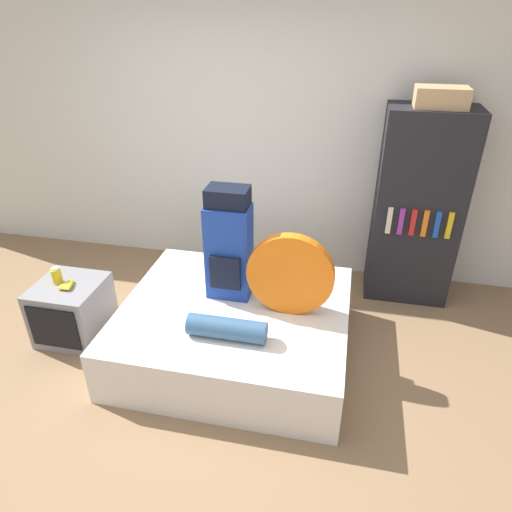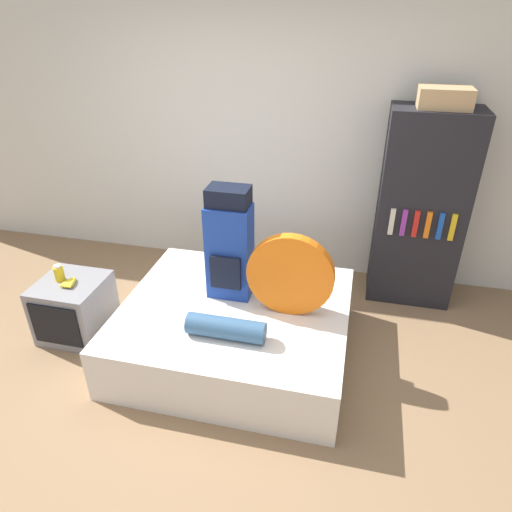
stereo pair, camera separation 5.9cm
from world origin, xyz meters
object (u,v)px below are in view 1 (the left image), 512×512
at_px(canister, 57,276).
at_px(backpack, 229,246).
at_px(television, 73,310).
at_px(tent_bag, 290,275).
at_px(bookshelf, 417,208).
at_px(cardboard_box, 441,97).
at_px(sleeping_roll, 227,328).

bearing_deg(canister, backpack, 10.23).
bearing_deg(television, tent_bag, 3.99).
bearing_deg(tent_bag, bookshelf, 49.92).
relative_size(canister, bookshelf, 0.08).
distance_m(bookshelf, cardboard_box, 0.93).
relative_size(sleeping_roll, canister, 3.92).
distance_m(backpack, television, 1.40).
distance_m(tent_bag, television, 1.80).
xyz_separation_m(canister, cardboard_box, (2.75, 1.18, 1.22)).
bearing_deg(backpack, canister, -169.77).
relative_size(sleeping_roll, cardboard_box, 1.38).
xyz_separation_m(tent_bag, cardboard_box, (0.95, 1.08, 1.04)).
distance_m(tent_bag, sleeping_roll, 0.58).
height_order(sleeping_roll, television, sleeping_roll).
bearing_deg(television, backpack, 11.55).
xyz_separation_m(backpack, sleeping_roll, (0.12, -0.52, -0.34)).
distance_m(tent_bag, bookshelf, 1.45).
bearing_deg(backpack, television, -168.45).
xyz_separation_m(sleeping_roll, television, (-1.36, 0.27, -0.25)).
bearing_deg(sleeping_roll, cardboard_box, 48.10).
bearing_deg(tent_bag, canister, -176.68).
bearing_deg(cardboard_box, backpack, -146.60).
xyz_separation_m(backpack, television, (-1.24, -0.25, -0.59)).
bearing_deg(canister, tent_bag, 3.32).
relative_size(sleeping_roll, bookshelf, 0.32).
distance_m(television, canister, 0.32).
height_order(backpack, cardboard_box, cardboard_box).
xyz_separation_m(backpack, bookshelf, (1.41, 0.97, 0.01)).
relative_size(tent_bag, television, 1.20).
distance_m(sleeping_roll, television, 1.41).
distance_m(backpack, bookshelf, 1.72).
bearing_deg(tent_bag, backpack, 164.38).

